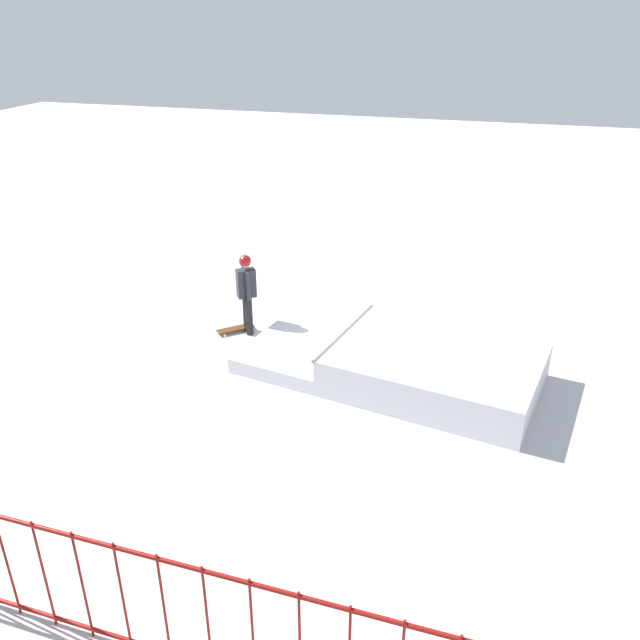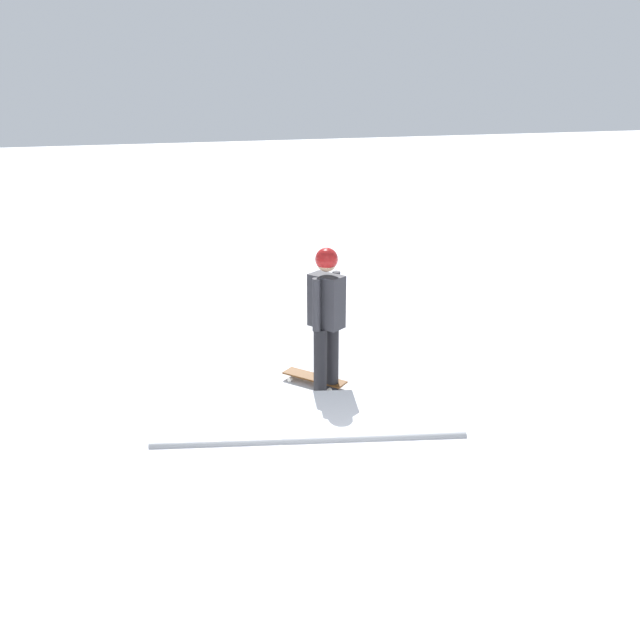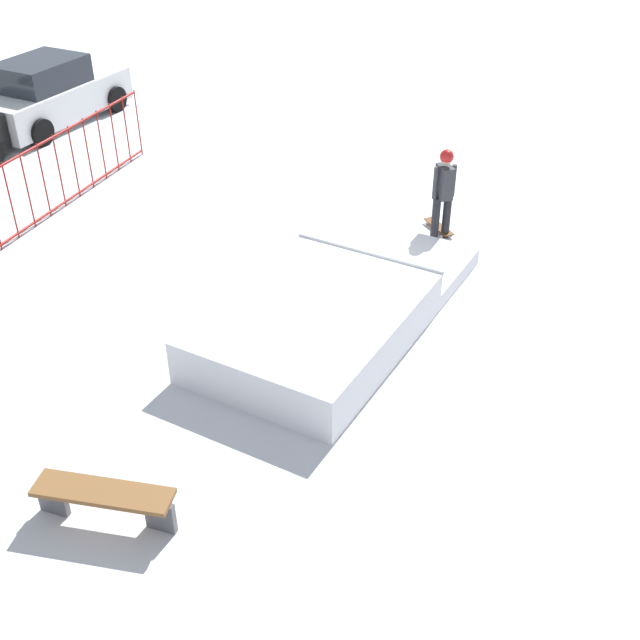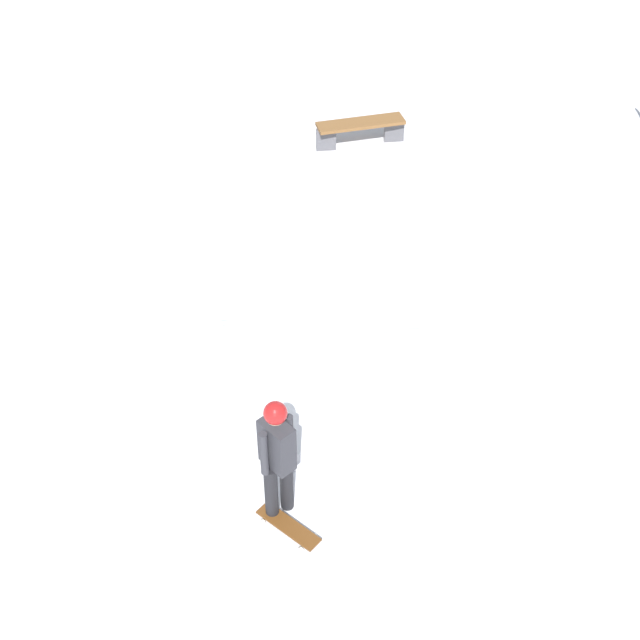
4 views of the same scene
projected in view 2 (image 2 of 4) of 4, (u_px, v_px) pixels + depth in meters
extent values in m
plane|color=silver|center=(316.00, 555.00, 5.70)|extent=(60.00, 60.00, 0.00)
cube|color=silver|center=(327.00, 640.00, 4.40)|extent=(4.01, 3.21, 0.70)
cube|color=silver|center=(305.00, 446.00, 7.00)|extent=(2.24, 2.88, 0.30)
cylinder|color=gray|center=(310.00, 441.00, 5.97)|extent=(0.55, 2.57, 0.08)
cylinder|color=black|center=(332.00, 357.00, 8.40)|extent=(0.15, 0.15, 0.82)
cylinder|color=black|center=(320.00, 363.00, 8.24)|extent=(0.15, 0.15, 0.82)
cube|color=#2D2D33|center=(326.00, 301.00, 8.08)|extent=(0.44, 0.40, 0.60)
cylinder|color=#2D2D33|center=(336.00, 297.00, 8.21)|extent=(0.09, 0.09, 0.60)
cylinder|color=#2D2D33|center=(316.00, 305.00, 7.96)|extent=(0.09, 0.09, 0.60)
sphere|color=tan|center=(327.00, 262.00, 7.93)|extent=(0.22, 0.22, 0.22)
sphere|color=#A51919|center=(327.00, 259.00, 7.92)|extent=(0.25, 0.25, 0.25)
cube|color=#593314|center=(315.00, 377.00, 8.67)|extent=(0.72, 0.69, 0.02)
cylinder|color=silver|center=(340.00, 383.00, 8.63)|extent=(0.06, 0.06, 0.06)
cylinder|color=silver|center=(329.00, 390.00, 8.45)|extent=(0.06, 0.06, 0.06)
cylinder|color=silver|center=(300.00, 373.00, 8.92)|extent=(0.06, 0.06, 0.06)
cylinder|color=silver|center=(290.00, 380.00, 8.73)|extent=(0.06, 0.06, 0.06)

